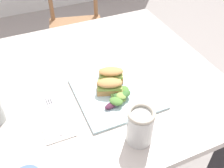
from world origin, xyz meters
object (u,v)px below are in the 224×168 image
object	(u,v)px
dining_table	(85,103)
sandwich_half_back	(111,74)
mason_jar_iced_tea	(140,128)
chair_wooden_far	(76,26)
fork_on_napkin	(53,113)
sandwich_half_front	(110,86)
plate_lunch	(116,93)

from	to	relation	value
dining_table	sandwich_half_back	size ratio (longest dim) A/B	10.19
sandwich_half_back	mason_jar_iced_tea	bearing A→B (deg)	-95.75
chair_wooden_far	fork_on_napkin	world-z (taller)	chair_wooden_far
dining_table	sandwich_half_front	world-z (taller)	sandwich_half_front
chair_wooden_far	sandwich_half_front	xyz separation A→B (m)	(-0.17, -1.06, 0.33)
sandwich_half_back	fork_on_napkin	xyz separation A→B (m)	(-0.26, -0.08, -0.03)
dining_table	sandwich_half_front	size ratio (longest dim) A/B	10.19
sandwich_half_back	mason_jar_iced_tea	distance (m)	0.30
dining_table	mason_jar_iced_tea	distance (m)	0.40
sandwich_half_back	mason_jar_iced_tea	world-z (taller)	mason_jar_iced_tea
sandwich_half_front	fork_on_napkin	size ratio (longest dim) A/B	0.59
fork_on_napkin	mason_jar_iced_tea	world-z (taller)	mason_jar_iced_tea
chair_wooden_far	plate_lunch	xyz separation A→B (m)	(-0.15, -1.07, 0.30)
mason_jar_iced_tea	dining_table	bearing A→B (deg)	102.15
fork_on_napkin	mason_jar_iced_tea	xyz separation A→B (m)	(0.23, -0.22, 0.05)
plate_lunch	sandwich_half_front	size ratio (longest dim) A/B	2.71
sandwich_half_back	mason_jar_iced_tea	size ratio (longest dim) A/B	0.85
dining_table	plate_lunch	bearing A→B (deg)	-53.41
sandwich_half_front	fork_on_napkin	distance (m)	0.23
fork_on_napkin	dining_table	bearing A→B (deg)	39.45
sandwich_half_back	sandwich_half_front	bearing A→B (deg)	-117.98
dining_table	fork_on_napkin	distance (m)	0.24
dining_table	sandwich_half_front	distance (m)	0.21
plate_lunch	mason_jar_iced_tea	distance (m)	0.23
dining_table	sandwich_half_back	xyz separation A→B (m)	(0.10, -0.05, 0.17)
mason_jar_iced_tea	fork_on_napkin	bearing A→B (deg)	136.16
sandwich_half_front	fork_on_napkin	xyz separation A→B (m)	(-0.23, -0.02, -0.03)
plate_lunch	sandwich_half_front	world-z (taller)	sandwich_half_front
chair_wooden_far	mason_jar_iced_tea	bearing A→B (deg)	-97.62
chair_wooden_far	mason_jar_iced_tea	xyz separation A→B (m)	(-0.17, -1.30, 0.35)
sandwich_half_front	sandwich_half_back	distance (m)	0.07
chair_wooden_far	sandwich_half_back	xyz separation A→B (m)	(-0.14, -1.00, 0.33)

